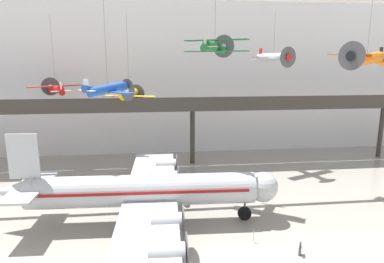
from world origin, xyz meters
TOP-DOWN VIEW (x-y plane):
  - hangar_back_wall at (0.00, 34.46)m, footprint 140.00×3.00m
  - mezzanine_walkway at (0.00, 25.50)m, footprint 110.00×3.20m
  - airliner_silver_main at (-7.03, 7.53)m, footprint 26.55×30.04m
  - suspended_plane_orange_highwing at (17.07, 11.94)m, footprint 7.01×7.82m
  - suspended_plane_green_biplane at (0.74, 12.74)m, footprint 6.41×5.83m
  - suspended_plane_silver_racer at (11.00, 23.82)m, footprint 7.60×6.56m
  - suspended_plane_blue_trainer at (-10.25, 12.30)m, footprint 5.62×5.69m
  - suspended_plane_yellow_lowwing at (-9.06, 25.98)m, footprint 7.41×6.27m
  - suspended_plane_red_highwing at (-19.44, 27.58)m, footprint 7.04×6.32m
  - stanchion_barrier at (2.51, 2.94)m, footprint 0.36×0.36m
  - info_sign_pedestal at (5.65, 0.63)m, footprint 0.46×0.67m

SIDE VIEW (x-z plane):
  - stanchion_barrier at x=2.51m, z-range -0.21..0.87m
  - info_sign_pedestal at x=5.65m, z-range -0.17..1.08m
  - airliner_silver_main at x=-7.03m, z-range -1.20..7.75m
  - mezzanine_walkway at x=0.00m, z-range 3.46..13.73m
  - suspended_plane_yellow_lowwing at x=-9.06m, z-range 4.41..16.73m
  - suspended_plane_red_highwing at x=-19.44m, z-range 5.59..16.92m
  - suspended_plane_blue_trainer at x=-10.25m, z-range 7.16..17.71m
  - hangar_back_wall at x=0.00m, z-range 0.00..27.90m
  - suspended_plane_orange_highwing at x=17.07m, z-range 11.71..19.14m
  - suspended_plane_silver_racer at x=11.00m, z-range 11.99..19.39m
  - suspended_plane_green_biplane at x=0.74m, z-range 13.53..19.71m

